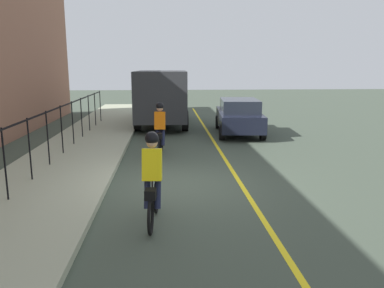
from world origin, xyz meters
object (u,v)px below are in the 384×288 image
(patrol_sedan, at_px, (239,116))
(box_truck_background, at_px, (162,95))
(cyclist_lead, at_px, (160,129))
(cyclist_follow, at_px, (153,179))

(patrol_sedan, bearing_deg, box_truck_background, 54.72)
(patrol_sedan, relative_size, box_truck_background, 0.67)
(cyclist_lead, height_order, box_truck_background, box_truck_background)
(cyclist_lead, distance_m, patrol_sedan, 5.28)
(cyclist_lead, bearing_deg, cyclist_follow, -176.45)
(cyclist_follow, distance_m, patrol_sedan, 10.45)
(cyclist_follow, relative_size, box_truck_background, 0.27)
(cyclist_follow, bearing_deg, patrol_sedan, -15.63)
(cyclist_lead, height_order, cyclist_follow, same)
(cyclist_follow, xyz_separation_m, box_truck_background, (12.72, -0.07, 0.64))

